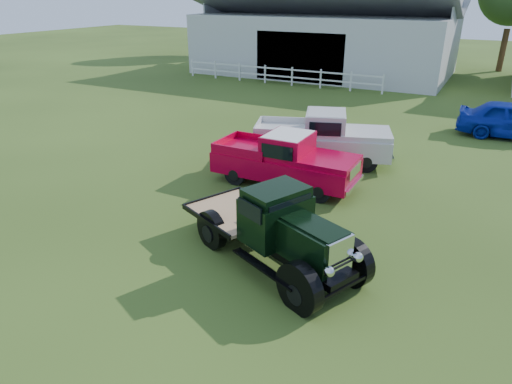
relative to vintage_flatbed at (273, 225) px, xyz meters
The scene contains 7 objects.
ground 1.58m from the vintage_flatbed, behind, with size 120.00×120.00×0.00m, color #304315.
shed_left 27.37m from the vintage_flatbed, 107.64° to the left, with size 18.80×10.20×5.60m, color #B6B6B6, non-canonical shape.
fence_rail 22.07m from the vintage_flatbed, 114.86° to the left, with size 14.20×0.16×1.20m, color white, non-canonical shape.
tree_c 33.42m from the vintage_flatbed, 83.57° to the left, with size 5.40×5.40×9.00m, color #2F5020, non-canonical shape.
vintage_flatbed is the anchor object (origin of this frame).
red_pickup 4.62m from the vintage_flatbed, 111.11° to the left, with size 4.76×1.83×1.74m, color #B80028, non-canonical shape.
white_pickup 7.03m from the vintage_flatbed, 101.23° to the left, with size 5.00×1.94×1.84m, color beige, non-canonical shape.
Camera 1 is at (5.18, -8.26, 5.77)m, focal length 32.00 mm.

